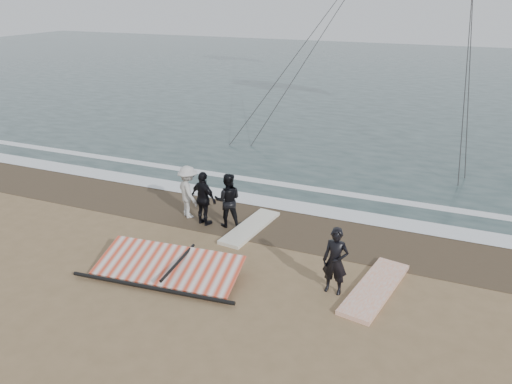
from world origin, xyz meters
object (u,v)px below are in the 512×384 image
at_px(board_white, 375,288).
at_px(sail_rig, 169,265).
at_px(man_main, 335,261).
at_px(board_cream, 250,227).

xyz_separation_m(board_white, sail_rig, (-4.92, -1.18, 0.14)).
relative_size(man_main, board_white, 0.59).
bearing_deg(board_cream, man_main, -29.80).
bearing_deg(board_white, board_cream, 165.57).
xyz_separation_m(board_white, board_cream, (-4.01, 1.83, -0.00)).
distance_m(man_main, board_cream, 3.93).
distance_m(board_cream, sail_rig, 3.16).
bearing_deg(man_main, board_cream, 147.05).
height_order(man_main, board_white, man_main).
bearing_deg(sail_rig, board_white, 13.51).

